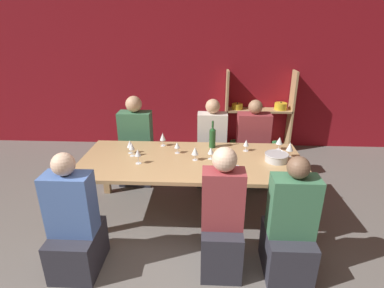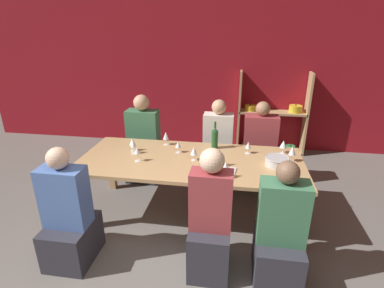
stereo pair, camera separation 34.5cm
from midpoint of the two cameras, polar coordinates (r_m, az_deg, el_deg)
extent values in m
cube|color=maroon|center=(5.55, 4.79, 13.14)|extent=(8.80, 0.06, 2.70)
cube|color=tan|center=(5.48, 10.73, 5.99)|extent=(0.04, 0.30, 1.45)
cube|color=tan|center=(5.64, 22.61, 5.14)|extent=(0.04, 0.30, 1.45)
cube|color=tan|center=(5.75, 16.01, -1.16)|extent=(1.16, 0.30, 0.04)
cylinder|color=#338447|center=(5.69, 12.23, -0.32)|extent=(0.20, 0.20, 0.10)
sphere|color=black|center=(5.66, 12.28, 0.26)|extent=(0.02, 0.02, 0.02)
cylinder|color=black|center=(5.72, 16.09, -0.43)|extent=(0.18, 0.18, 0.12)
sphere|color=black|center=(5.70, 16.17, 0.24)|extent=(0.02, 0.02, 0.02)
cylinder|color=#338447|center=(5.79, 19.86, -0.77)|extent=(0.16, 0.16, 0.09)
sphere|color=black|center=(5.77, 19.93, -0.23)|extent=(0.02, 0.02, 0.02)
cube|color=tan|center=(5.52, 16.78, 5.77)|extent=(1.16, 0.30, 0.04)
cylinder|color=gold|center=(5.46, 12.83, 6.71)|extent=(0.19, 0.19, 0.10)
sphere|color=black|center=(5.45, 12.88, 7.32)|extent=(0.02, 0.02, 0.02)
cylinder|color=gold|center=(5.57, 20.82, 6.25)|extent=(0.22, 0.22, 0.12)
sphere|color=black|center=(5.55, 20.91, 6.97)|extent=(0.02, 0.02, 0.02)
cube|color=tan|center=(3.43, 2.63, -3.31)|extent=(2.54, 1.09, 0.04)
cube|color=tan|center=(3.54, -18.33, -10.50)|extent=(0.08, 0.08, 0.70)
cube|color=tan|center=(3.31, 23.12, -13.66)|extent=(0.08, 0.08, 0.70)
cube|color=tan|center=(4.27, -12.85, -4.08)|extent=(0.08, 0.08, 0.70)
cube|color=tan|center=(4.09, 20.26, -6.19)|extent=(0.08, 0.08, 0.70)
cylinder|color=#B7BABC|center=(3.45, 18.66, -3.20)|extent=(0.25, 0.25, 0.09)
torus|color=#B7BABC|center=(3.43, 18.74, -2.58)|extent=(0.26, 0.26, 0.01)
cylinder|color=#1E4C23|center=(3.71, 7.02, 0.78)|extent=(0.08, 0.08, 0.23)
cone|color=#1E4C23|center=(3.66, 7.11, 2.70)|extent=(0.08, 0.08, 0.04)
cylinder|color=#1E4C23|center=(3.65, 7.15, 3.57)|extent=(0.03, 0.03, 0.08)
cylinder|color=white|center=(3.43, 6.31, -3.04)|extent=(0.06, 0.06, 0.00)
cylinder|color=white|center=(3.41, 6.33, -2.53)|extent=(0.01, 0.01, 0.06)
cone|color=white|center=(3.38, 6.38, -1.47)|extent=(0.07, 0.07, 0.07)
cylinder|color=white|center=(3.61, -8.34, -1.80)|extent=(0.06, 0.06, 0.00)
cylinder|color=white|center=(3.60, -8.38, -1.19)|extent=(0.01, 0.01, 0.08)
cone|color=white|center=(3.56, -8.45, 0.02)|extent=(0.07, 0.07, 0.08)
cylinder|color=maroon|center=(3.57, -8.43, -0.30)|extent=(0.04, 0.04, 0.03)
cylinder|color=white|center=(3.79, 19.36, -1.67)|extent=(0.06, 0.06, 0.00)
cylinder|color=white|center=(3.78, 19.43, -1.17)|extent=(0.01, 0.01, 0.07)
cone|color=white|center=(3.75, 19.58, -0.06)|extent=(0.08, 0.08, 0.09)
cylinder|color=beige|center=(3.76, 19.54, -0.38)|extent=(0.05, 0.05, 0.04)
cylinder|color=white|center=(3.84, -2.39, -0.14)|extent=(0.06, 0.06, 0.00)
cylinder|color=white|center=(3.82, -2.40, 0.38)|extent=(0.01, 0.01, 0.07)
cone|color=white|center=(3.79, -2.42, 1.57)|extent=(0.07, 0.07, 0.10)
cylinder|color=white|center=(3.40, 3.27, -3.12)|extent=(0.06, 0.06, 0.00)
cylinder|color=white|center=(3.39, 3.28, -2.58)|extent=(0.01, 0.01, 0.07)
cone|color=white|center=(3.36, 3.31, -1.38)|extent=(0.08, 0.08, 0.09)
cylinder|color=white|center=(3.40, -7.44, -3.26)|extent=(0.07, 0.07, 0.00)
cylinder|color=white|center=(3.38, -7.48, -2.55)|extent=(0.01, 0.01, 0.09)
cone|color=white|center=(3.35, -7.55, -1.25)|extent=(0.07, 0.07, 0.08)
cylinder|color=maroon|center=(3.36, -7.53, -1.55)|extent=(0.04, 0.04, 0.03)
cylinder|color=white|center=(3.60, 0.08, -1.64)|extent=(0.06, 0.06, 0.00)
cylinder|color=white|center=(3.59, 0.08, -1.14)|extent=(0.01, 0.01, 0.06)
cone|color=white|center=(3.56, 0.09, -0.13)|extent=(0.07, 0.07, 0.07)
cylinder|color=beige|center=(3.57, 0.08, -0.39)|extent=(0.04, 0.04, 0.03)
cylinder|color=white|center=(3.61, 20.99, -3.12)|extent=(0.06, 0.06, 0.00)
cylinder|color=white|center=(3.59, 21.07, -2.54)|extent=(0.01, 0.01, 0.08)
cone|color=white|center=(3.56, 21.26, -1.25)|extent=(0.08, 0.08, 0.10)
cylinder|color=maroon|center=(3.57, 21.21, -1.63)|extent=(0.04, 0.04, 0.04)
cylinder|color=white|center=(3.69, -8.58, -1.27)|extent=(0.06, 0.06, 0.00)
cylinder|color=white|center=(3.68, -8.62, -0.72)|extent=(0.01, 0.01, 0.07)
cone|color=white|center=(3.65, -8.68, 0.44)|extent=(0.08, 0.08, 0.09)
cylinder|color=white|center=(3.67, 13.23, -1.74)|extent=(0.06, 0.06, 0.00)
cylinder|color=white|center=(3.66, 13.27, -1.26)|extent=(0.01, 0.01, 0.06)
cone|color=white|center=(3.64, 13.37, -0.23)|extent=(0.06, 0.06, 0.08)
cylinder|color=white|center=(3.06, 9.59, -6.39)|extent=(0.06, 0.06, 0.00)
cylinder|color=white|center=(3.04, 9.64, -5.69)|extent=(0.01, 0.01, 0.08)
cone|color=white|center=(3.00, 9.74, -4.24)|extent=(0.08, 0.08, 0.09)
cylinder|color=maroon|center=(3.01, 9.72, -4.64)|extent=(0.04, 0.04, 0.04)
cylinder|color=white|center=(3.30, 8.37, -4.18)|extent=(0.06, 0.06, 0.00)
cylinder|color=white|center=(3.28, 8.41, -3.49)|extent=(0.01, 0.01, 0.08)
cone|color=white|center=(3.24, 8.50, -2.08)|extent=(0.07, 0.07, 0.09)
cube|color=silver|center=(3.21, 10.81, -5.05)|extent=(0.09, 0.16, 0.01)
cube|color=#2D2D38|center=(3.02, 19.20, -20.04)|extent=(0.40, 0.51, 0.43)
cube|color=#3D7551|center=(2.73, 20.49, -12.19)|extent=(0.40, 0.22, 0.56)
sphere|color=brown|center=(2.55, 21.58, -5.15)|extent=(0.19, 0.19, 0.19)
cube|color=#2D2D38|center=(4.43, 7.02, -4.26)|extent=(0.41, 0.51, 0.49)
cube|color=silver|center=(4.23, 7.34, 2.06)|extent=(0.41, 0.23, 0.55)
sphere|color=tan|center=(4.12, 7.59, 6.99)|extent=(0.20, 0.20, 0.20)
cube|color=#2D2D38|center=(2.95, 6.93, -19.22)|extent=(0.37, 0.46, 0.48)
cube|color=#99383D|center=(2.64, 7.44, -10.72)|extent=(0.37, 0.20, 0.55)
sphere|color=beige|center=(2.46, 7.86, -3.24)|extent=(0.21, 0.21, 0.21)
cube|color=#2D2D38|center=(4.58, -6.79, -3.52)|extent=(0.46, 0.57, 0.46)
cube|color=#3D7551|center=(4.38, -7.09, 2.66)|extent=(0.46, 0.25, 0.58)
sphere|color=tan|center=(4.27, -7.34, 7.79)|extent=(0.23, 0.23, 0.23)
cube|color=#2D2D38|center=(3.23, -18.87, -17.14)|extent=(0.41, 0.52, 0.41)
cube|color=#4C70B7|center=(2.96, -20.03, -9.57)|extent=(0.41, 0.23, 0.58)
sphere|color=beige|center=(2.78, -21.06, -2.62)|extent=(0.20, 0.20, 0.20)
cube|color=#2D2D38|center=(4.51, 14.55, -4.51)|extent=(0.46, 0.57, 0.46)
cube|color=#99383D|center=(4.32, 15.18, 1.60)|extent=(0.46, 0.25, 0.56)
sphere|color=#9E7556|center=(4.21, 15.69, 6.46)|extent=(0.20, 0.20, 0.20)
camera|label=1|loc=(0.17, -87.14, 1.14)|focal=28.00mm
camera|label=2|loc=(0.17, 92.86, -1.14)|focal=28.00mm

